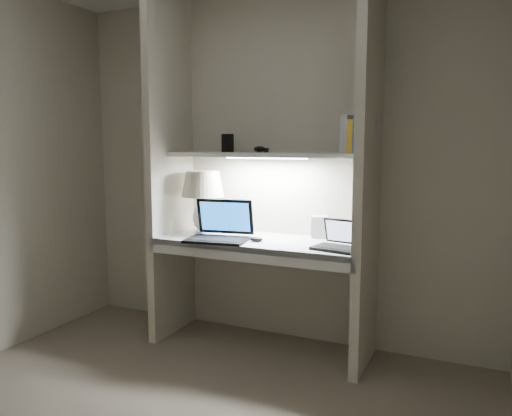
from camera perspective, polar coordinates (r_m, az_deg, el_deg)
The scene contains 17 objects.
back_wall at distance 3.64m, azimuth 2.26°, elevation 4.59°, with size 3.20×0.01×2.50m, color beige.
alcove_panel_left at distance 3.75m, azimuth -9.79°, elevation 4.56°, with size 0.06×0.55×2.50m, color beige.
alcove_panel_right at distance 3.17m, azimuth 12.70°, elevation 4.00°, with size 0.06×0.55×2.50m, color beige.
desk at distance 3.45m, azimuth 0.49°, elevation -3.93°, with size 1.40×0.55×0.04m, color white.
desk_apron at distance 3.23m, azimuth -1.39°, elevation -5.27°, with size 1.46×0.03×0.10m, color silver.
shelf at distance 3.47m, azimuth 1.14°, elevation 6.11°, with size 1.40×0.36×0.03m, color silver.
strip_light at distance 3.47m, azimuth 1.14°, elevation 5.75°, with size 0.60×0.04×0.01m, color white.
table_lamp at distance 3.68m, azimuth -6.09°, elevation 1.91°, with size 0.31×0.31×0.46m.
laptop_main at distance 3.45m, azimuth -4.11°, elevation -2.61°, with size 0.46×0.41×0.27m.
laptop_netbook at distance 3.18m, azimuth 9.50°, elevation -3.87°, with size 0.32×0.29×0.18m.
speaker at distance 3.52m, azimuth 7.26°, elevation -2.16°, with size 0.11×0.08×0.15m, color silver.
mouse at distance 3.36m, azimuth 0.05°, elevation -3.61°, with size 0.09×0.06×0.03m, color black.
cable_coil at distance 3.45m, azimuth -1.52°, elevation -3.49°, with size 0.11×0.11×0.01m, color black.
sticky_note at distance 3.57m, azimuth -5.46°, elevation -3.25°, with size 0.06×0.06×0.00m, color yellow.
book_row at distance 3.30m, azimuth 11.83°, elevation 8.14°, with size 0.23×0.16×0.24m.
shelf_box at distance 3.66m, azimuth -3.27°, elevation 7.42°, with size 0.08×0.05×0.13m, color black.
shelf_gadget at distance 3.58m, azimuth 0.42°, elevation 6.74°, with size 0.10×0.07×0.04m, color black.
Camera 1 is at (1.37, -1.87, 1.43)m, focal length 35.00 mm.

